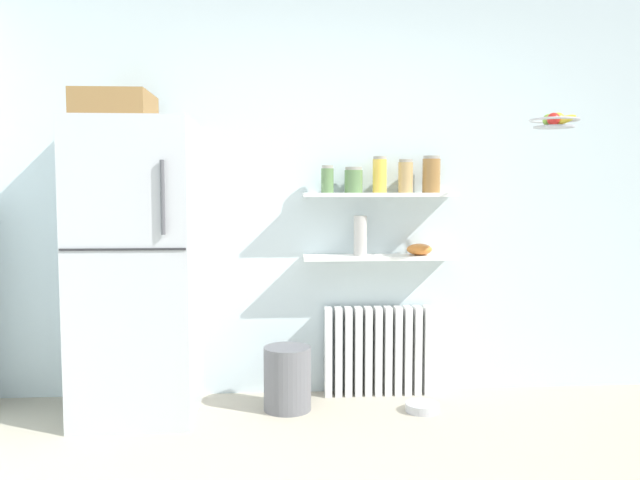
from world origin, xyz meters
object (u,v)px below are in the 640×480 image
(refrigerator, at_px, (136,263))
(vase, at_px, (360,236))
(storage_jar_3, at_px, (406,176))
(shelf_bowl, at_px, (419,249))
(storage_jar_4, at_px, (431,175))
(storage_jar_0, at_px, (327,179))
(trash_bin, at_px, (287,378))
(storage_jar_2, at_px, (380,175))
(storage_jar_1, at_px, (354,180))
(pet_food_bowl, at_px, (422,407))
(hanging_fruit_basket, at_px, (555,121))
(radiator, at_px, (378,351))

(refrigerator, height_order, vase, refrigerator)
(storage_jar_3, xyz_separation_m, shelf_bowl, (0.10, 0.00, -0.47))
(storage_jar_4, bearing_deg, storage_jar_0, -180.00)
(shelf_bowl, relative_size, trash_bin, 0.42)
(storage_jar_2, relative_size, shelf_bowl, 1.42)
(storage_jar_2, bearing_deg, storage_jar_0, -180.00)
(refrigerator, relative_size, trash_bin, 4.88)
(storage_jar_1, relative_size, pet_food_bowl, 0.80)
(storage_jar_1, xyz_separation_m, pet_food_bowl, (0.39, -0.33, -1.38))
(storage_jar_0, bearing_deg, vase, 0.00)
(storage_jar_4, height_order, trash_bin, storage_jar_4)
(storage_jar_4, bearing_deg, hanging_fruit_basket, -35.28)
(radiator, relative_size, storage_jar_3, 3.27)
(storage_jar_0, relative_size, hanging_fruit_basket, 0.61)
(storage_jar_3, xyz_separation_m, hanging_fruit_basket, (0.78, -0.44, 0.31))
(storage_jar_4, xyz_separation_m, shelf_bowl, (-0.07, 0.00, -0.48))
(vase, bearing_deg, hanging_fruit_basket, -22.09)
(storage_jar_3, bearing_deg, shelf_bowl, 0.00)
(storage_jar_4, xyz_separation_m, pet_food_bowl, (-0.12, -0.33, -1.42))
(shelf_bowl, bearing_deg, vase, 180.00)
(storage_jar_4, relative_size, shelf_bowl, 1.44)
(storage_jar_1, relative_size, trash_bin, 0.42)
(storage_jar_1, height_order, shelf_bowl, storage_jar_1)
(storage_jar_4, bearing_deg, trash_bin, -165.88)
(trash_bin, bearing_deg, radiator, 23.88)
(storage_jar_0, bearing_deg, storage_jar_3, 0.00)
(vase, bearing_deg, storage_jar_2, 0.00)
(vase, height_order, pet_food_bowl, vase)
(storage_jar_0, distance_m, vase, 0.42)
(trash_bin, bearing_deg, refrigerator, -179.61)
(refrigerator, relative_size, vase, 7.46)
(storage_jar_4, distance_m, shelf_bowl, 0.49)
(storage_jar_1, xyz_separation_m, storage_jar_4, (0.50, -0.00, 0.04))
(refrigerator, xyz_separation_m, hanging_fruit_basket, (2.44, -0.20, 0.83))
(hanging_fruit_basket, bearing_deg, trash_bin, 172.61)
(pet_food_bowl, bearing_deg, hanging_fruit_basket, -8.61)
(storage_jar_0, height_order, hanging_fruit_basket, hanging_fruit_basket)
(storage_jar_3, xyz_separation_m, trash_bin, (-0.77, -0.24, -1.24))
(trash_bin, height_order, pet_food_bowl, trash_bin)
(radiator, distance_m, vase, 0.77)
(refrigerator, height_order, storage_jar_0, refrigerator)
(storage_jar_1, relative_size, storage_jar_2, 0.70)
(refrigerator, height_order, radiator, refrigerator)
(refrigerator, height_order, trash_bin, refrigerator)
(trash_bin, height_order, hanging_fruit_basket, hanging_fruit_basket)
(refrigerator, xyz_separation_m, vase, (1.37, 0.24, 0.14))
(radiator, xyz_separation_m, pet_food_bowl, (0.22, -0.36, -0.27))
(refrigerator, height_order, hanging_fruit_basket, refrigerator)
(storage_jar_3, xyz_separation_m, storage_jar_4, (0.17, -0.00, 0.01))
(storage_jar_0, xyz_separation_m, storage_jar_2, (0.34, 0.00, 0.03))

